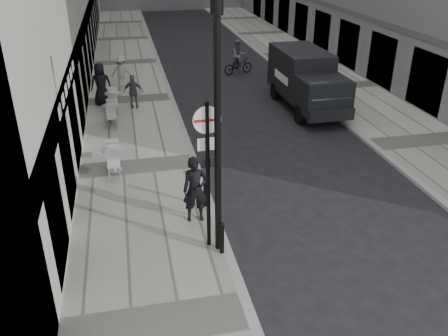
{
  "coord_description": "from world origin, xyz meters",
  "views": [
    {
      "loc": [
        -2.17,
        -4.88,
        7.46
      ],
      "look_at": [
        0.38,
        7.04,
        1.4
      ],
      "focal_mm": 38.0,
      "sensor_mm": 36.0,
      "label": 1
    }
  ],
  "objects_px": {
    "walking_man": "(195,190)",
    "sign_post": "(208,158)",
    "lamppost": "(218,124)",
    "cyclist": "(238,61)",
    "panel_van": "(306,78)"
  },
  "relations": [
    {
      "from": "walking_man",
      "to": "sign_post",
      "type": "height_order",
      "value": "sign_post"
    },
    {
      "from": "sign_post",
      "to": "lamppost",
      "type": "bearing_deg",
      "value": -44.51
    },
    {
      "from": "sign_post",
      "to": "lamppost",
      "type": "height_order",
      "value": "lamppost"
    },
    {
      "from": "walking_man",
      "to": "lamppost",
      "type": "bearing_deg",
      "value": -74.52
    },
    {
      "from": "lamppost",
      "to": "cyclist",
      "type": "height_order",
      "value": "lamppost"
    },
    {
      "from": "sign_post",
      "to": "cyclist",
      "type": "height_order",
      "value": "sign_post"
    },
    {
      "from": "lamppost",
      "to": "cyclist",
      "type": "xyz_separation_m",
      "value": [
        4.59,
        16.83,
        -2.79
      ]
    },
    {
      "from": "lamppost",
      "to": "panel_van",
      "type": "xyz_separation_m",
      "value": [
        6.2,
        10.25,
        -2.09
      ]
    },
    {
      "from": "cyclist",
      "to": "lamppost",
      "type": "bearing_deg",
      "value": -121.28
    },
    {
      "from": "walking_man",
      "to": "panel_van",
      "type": "relative_size",
      "value": 0.35
    },
    {
      "from": "lamppost",
      "to": "sign_post",
      "type": "bearing_deg",
      "value": 137.35
    },
    {
      "from": "cyclist",
      "to": "sign_post",
      "type": "bearing_deg",
      "value": -122.12
    },
    {
      "from": "walking_man",
      "to": "lamppost",
      "type": "height_order",
      "value": "lamppost"
    },
    {
      "from": "walking_man",
      "to": "sign_post",
      "type": "distance_m",
      "value": 2.01
    },
    {
      "from": "sign_post",
      "to": "panel_van",
      "type": "bearing_deg",
      "value": 55.64
    }
  ]
}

